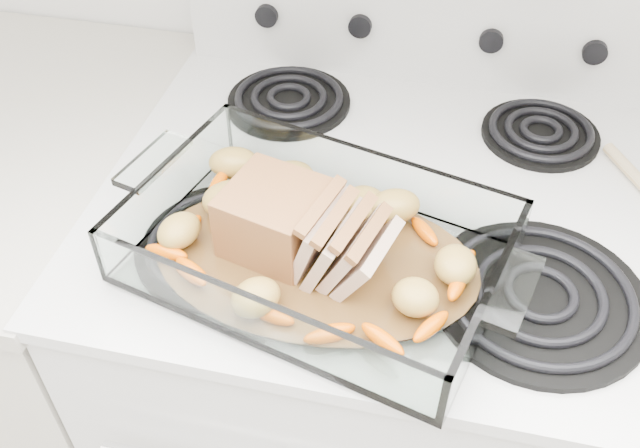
% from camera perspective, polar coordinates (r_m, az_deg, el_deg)
% --- Properties ---
extents(electric_range, '(0.78, 0.70, 1.12)m').
position_cam_1_polar(electric_range, '(1.31, 4.56, -12.13)').
color(electric_range, silver).
rests_on(electric_range, ground).
extents(counter_left, '(0.58, 0.68, 0.93)m').
position_cam_1_polar(counter_left, '(1.51, -21.40, -7.05)').
color(counter_left, beige).
rests_on(counter_left, ground).
extents(baking_dish, '(0.42, 0.28, 0.08)m').
position_cam_1_polar(baking_dish, '(0.84, -0.30, -2.26)').
color(baking_dish, white).
rests_on(baking_dish, electric_range).
extents(pork_roast, '(0.20, 0.11, 0.09)m').
position_cam_1_polar(pork_roast, '(0.82, -2.25, -0.56)').
color(pork_roast, brown).
rests_on(pork_roast, baking_dish).
extents(roast_vegetables, '(0.34, 0.19, 0.04)m').
position_cam_1_polar(roast_vegetables, '(0.86, -0.03, -0.31)').
color(roast_vegetables, '#E64E00').
rests_on(roast_vegetables, baking_dish).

